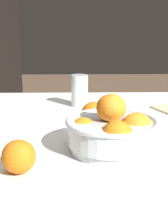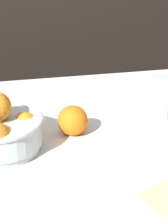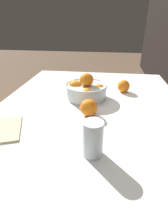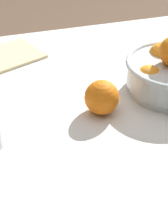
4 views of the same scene
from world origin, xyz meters
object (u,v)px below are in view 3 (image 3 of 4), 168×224
at_px(fruit_bowl, 86,89).
at_px(orange_loose_near_bowl, 89,108).
at_px(juice_glass, 93,140).
at_px(orange_loose_front, 124,86).

distance_m(fruit_bowl, orange_loose_near_bowl, 0.21).
relative_size(fruit_bowl, juice_glass, 1.89).
height_order(juice_glass, orange_loose_near_bowl, juice_glass).
bearing_deg(juice_glass, fruit_bowl, -170.18).
relative_size(juice_glass, orange_loose_front, 1.68).
height_order(fruit_bowl, juice_glass, fruit_bowl).
xyz_separation_m(fruit_bowl, orange_loose_near_bowl, (0.21, 0.04, -0.01)).
bearing_deg(orange_loose_front, orange_loose_near_bowl, -28.61).
relative_size(fruit_bowl, orange_loose_front, 3.17).
height_order(fruit_bowl, orange_loose_near_bowl, fruit_bowl).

